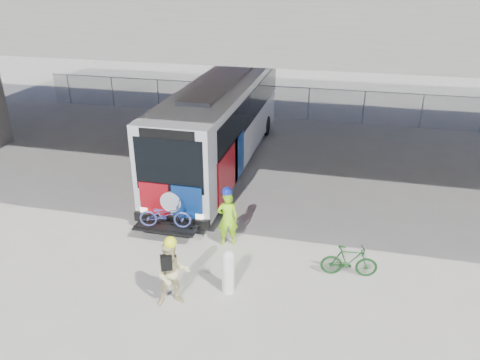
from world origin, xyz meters
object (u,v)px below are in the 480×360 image
(bus, at_px, (221,117))
(bollard, at_px, (228,270))
(bike_parked, at_px, (349,261))
(cyclist_hivis, at_px, (227,217))
(cyclist_tan, at_px, (172,273))

(bus, bearing_deg, bollard, -73.42)
(bike_parked, bearing_deg, cyclist_hivis, 71.31)
(bus, xyz_separation_m, bollard, (2.56, -8.61, -1.43))
(cyclist_tan, height_order, bike_parked, cyclist_tan)
(bus, distance_m, bike_parked, 9.25)
(bus, relative_size, cyclist_hivis, 6.60)
(bus, distance_m, bollard, 9.10)
(cyclist_hivis, bearing_deg, bike_parked, 146.92)
(bollard, xyz_separation_m, cyclist_tan, (-1.22, -0.81, 0.26))
(bollard, relative_size, bike_parked, 0.81)
(bus, distance_m, cyclist_tan, 9.59)
(cyclist_hivis, bearing_deg, bollard, 84.36)
(cyclist_tan, bearing_deg, cyclist_hivis, 52.48)
(bollard, bearing_deg, cyclist_hivis, 105.23)
(bollard, height_order, cyclist_hivis, cyclist_hivis)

